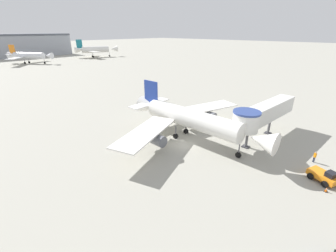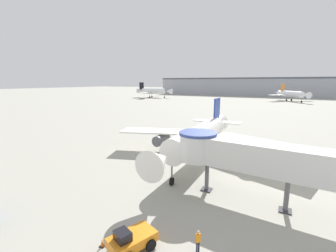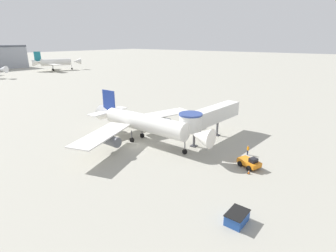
{
  "view_description": "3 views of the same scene",
  "coord_description": "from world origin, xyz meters",
  "px_view_note": "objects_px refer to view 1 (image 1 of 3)",
  "views": [
    {
      "loc": [
        -25.95,
        -20.9,
        17.53
      ],
      "look_at": [
        -2.12,
        1.52,
        3.53
      ],
      "focal_mm": 24.0,
      "sensor_mm": 36.0,
      "label": 1
    },
    {
      "loc": [
        13.17,
        -30.34,
        11.77
      ],
      "look_at": [
        -3.45,
        1.34,
        4.69
      ],
      "focal_mm": 24.0,
      "sensor_mm": 36.0,
      "label": 2
    },
    {
      "loc": [
        -31.61,
        -31.35,
        18.42
      ],
      "look_at": [
        3.29,
        -4.33,
        3.9
      ],
      "focal_mm": 28.0,
      "sensor_mm": 36.0,
      "label": 3
    }
  ],
  "objects_px": {
    "traffic_cone_starboard_wing": "(228,120)",
    "background_jet_teal_tail": "(95,49)",
    "main_airplane": "(188,118)",
    "traffic_cone_apron_front": "(326,190)",
    "ground_crew_marshaller": "(315,156)",
    "pushback_tug_orange": "(324,176)",
    "jet_bridge": "(262,114)",
    "background_jet_orange_tail": "(28,55)"
  },
  "relations": [
    {
      "from": "traffic_cone_starboard_wing",
      "to": "background_jet_teal_tail",
      "type": "xyz_separation_m",
      "value": [
        44.99,
        129.47,
        4.8
      ]
    },
    {
      "from": "main_airplane",
      "to": "traffic_cone_apron_front",
      "type": "distance_m",
      "value": 21.05
    },
    {
      "from": "traffic_cone_starboard_wing",
      "to": "traffic_cone_apron_front",
      "type": "distance_m",
      "value": 22.69
    },
    {
      "from": "main_airplane",
      "to": "ground_crew_marshaller",
      "type": "relative_size",
      "value": 17.82
    },
    {
      "from": "pushback_tug_orange",
      "to": "ground_crew_marshaller",
      "type": "height_order",
      "value": "pushback_tug_orange"
    },
    {
      "from": "jet_bridge",
      "to": "pushback_tug_orange",
      "type": "relative_size",
      "value": 4.54
    },
    {
      "from": "traffic_cone_starboard_wing",
      "to": "ground_crew_marshaller",
      "type": "height_order",
      "value": "ground_crew_marshaller"
    },
    {
      "from": "main_airplane",
      "to": "ground_crew_marshaller",
      "type": "bearing_deg",
      "value": -70.97
    },
    {
      "from": "pushback_tug_orange",
      "to": "traffic_cone_starboard_wing",
      "type": "distance_m",
      "value": 21.05
    },
    {
      "from": "jet_bridge",
      "to": "pushback_tug_orange",
      "type": "distance_m",
      "value": 12.97
    },
    {
      "from": "background_jet_teal_tail",
      "to": "main_airplane",
      "type": "bearing_deg",
      "value": 178.37
    },
    {
      "from": "main_airplane",
      "to": "jet_bridge",
      "type": "distance_m",
      "value": 12.25
    },
    {
      "from": "ground_crew_marshaller",
      "to": "background_jet_orange_tail",
      "type": "distance_m",
      "value": 143.79
    },
    {
      "from": "jet_bridge",
      "to": "traffic_cone_starboard_wing",
      "type": "distance_m",
      "value": 9.76
    },
    {
      "from": "background_jet_orange_tail",
      "to": "traffic_cone_starboard_wing",
      "type": "bearing_deg",
      "value": -125.1
    },
    {
      "from": "background_jet_teal_tail",
      "to": "ground_crew_marshaller",
      "type": "bearing_deg",
      "value": -176.75
    },
    {
      "from": "main_airplane",
      "to": "pushback_tug_orange",
      "type": "bearing_deg",
      "value": -84.42
    },
    {
      "from": "main_airplane",
      "to": "traffic_cone_starboard_wing",
      "type": "xyz_separation_m",
      "value": [
        11.7,
        -1.28,
        -3.41
      ]
    },
    {
      "from": "traffic_cone_starboard_wing",
      "to": "background_jet_orange_tail",
      "type": "distance_m",
      "value": 126.86
    },
    {
      "from": "pushback_tug_orange",
      "to": "traffic_cone_apron_front",
      "type": "bearing_deg",
      "value": -138.82
    },
    {
      "from": "traffic_cone_apron_front",
      "to": "background_jet_teal_tail",
      "type": "height_order",
      "value": "background_jet_teal_tail"
    },
    {
      "from": "jet_bridge",
      "to": "traffic_cone_starboard_wing",
      "type": "bearing_deg",
      "value": 69.64
    },
    {
      "from": "traffic_cone_starboard_wing",
      "to": "background_jet_orange_tail",
      "type": "xyz_separation_m",
      "value": [
        1.89,
        126.78,
        4.09
      ]
    },
    {
      "from": "jet_bridge",
      "to": "traffic_cone_apron_front",
      "type": "distance_m",
      "value": 14.74
    },
    {
      "from": "traffic_cone_starboard_wing",
      "to": "jet_bridge",
      "type": "bearing_deg",
      "value": -114.82
    },
    {
      "from": "main_airplane",
      "to": "pushback_tug_orange",
      "type": "distance_m",
      "value": 20.36
    },
    {
      "from": "pushback_tug_orange",
      "to": "traffic_cone_apron_front",
      "type": "distance_m",
      "value": 2.24
    },
    {
      "from": "traffic_cone_starboard_wing",
      "to": "background_jet_teal_tail",
      "type": "distance_m",
      "value": 137.15
    },
    {
      "from": "traffic_cone_apron_front",
      "to": "background_jet_orange_tail",
      "type": "xyz_separation_m",
      "value": [
        13.52,
        146.27,
        4.14
      ]
    },
    {
      "from": "pushback_tug_orange",
      "to": "background_jet_orange_tail",
      "type": "height_order",
      "value": "background_jet_orange_tail"
    },
    {
      "from": "traffic_cone_starboard_wing",
      "to": "background_jet_orange_tail",
      "type": "height_order",
      "value": "background_jet_orange_tail"
    },
    {
      "from": "jet_bridge",
      "to": "background_jet_orange_tail",
      "type": "bearing_deg",
      "value": 92.1
    },
    {
      "from": "traffic_cone_apron_front",
      "to": "pushback_tug_orange",
      "type": "bearing_deg",
      "value": 19.68
    },
    {
      "from": "jet_bridge",
      "to": "traffic_cone_apron_front",
      "type": "relative_size",
      "value": 26.84
    },
    {
      "from": "background_jet_orange_tail",
      "to": "jet_bridge",
      "type": "bearing_deg",
      "value": -126.61
    },
    {
      "from": "ground_crew_marshaller",
      "to": "traffic_cone_apron_front",
      "type": "bearing_deg",
      "value": 144.99
    },
    {
      "from": "main_airplane",
      "to": "background_jet_teal_tail",
      "type": "distance_m",
      "value": 140.17
    },
    {
      "from": "pushback_tug_orange",
      "to": "ground_crew_marshaller",
      "type": "distance_m",
      "value": 4.71
    },
    {
      "from": "jet_bridge",
      "to": "background_jet_teal_tail",
      "type": "distance_m",
      "value": 145.74
    },
    {
      "from": "traffic_cone_starboard_wing",
      "to": "background_jet_orange_tail",
      "type": "bearing_deg",
      "value": 89.14
    },
    {
      "from": "traffic_cone_apron_front",
      "to": "background_jet_orange_tail",
      "type": "bearing_deg",
      "value": 84.72
    },
    {
      "from": "pushback_tug_orange",
      "to": "background_jet_teal_tail",
      "type": "bearing_deg",
      "value": 91.3
    }
  ]
}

